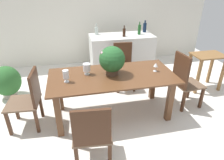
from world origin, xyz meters
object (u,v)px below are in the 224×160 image
object	(u,v)px
chair_far_right	(123,64)
kitchen_counter	(121,54)
wine_bottle_tall	(124,32)
chair_near_left	(92,133)
wine_bottle_clear	(139,29)
wine_bottle_dark	(97,31)
wine_glass	(156,65)
dining_table	(112,83)
flower_centerpiece	(112,60)
side_table	(207,64)
wine_bottle_amber	(145,27)
chair_head_end	(29,97)
crystal_vase_center_near	(87,68)
crystal_vase_left	(66,75)
potted_plant_floor	(7,82)
chair_foot_end	(184,79)

from	to	relation	value
chair_far_right	kitchen_counter	size ratio (longest dim) A/B	0.63
wine_bottle_tall	chair_near_left	bearing A→B (deg)	-113.01
wine_bottle_clear	wine_bottle_dark	bearing A→B (deg)	168.92
wine_glass	wine_bottle_dark	world-z (taller)	wine_bottle_dark
wine_bottle_dark	wine_bottle_clear	world-z (taller)	wine_bottle_clear
dining_table	chair_near_left	world-z (taller)	chair_near_left
kitchen_counter	flower_centerpiece	bearing A→B (deg)	-109.85
wine_bottle_dark	side_table	world-z (taller)	wine_bottle_dark
kitchen_counter	wine_bottle_amber	bearing A→B (deg)	16.59
chair_head_end	crystal_vase_center_near	size ratio (longest dim) A/B	5.18
wine_bottle_dark	wine_bottle_amber	size ratio (longest dim) A/B	0.90
crystal_vase_center_near	wine_glass	size ratio (longest dim) A/B	1.24
dining_table	wine_bottle_amber	xyz separation A→B (m)	(1.22, 1.85, 0.43)
crystal_vase_center_near	crystal_vase_left	bearing A→B (deg)	-148.65
side_table	potted_plant_floor	bearing A→B (deg)	173.08
chair_head_end	wine_bottle_amber	world-z (taller)	wine_bottle_amber
wine_glass	wine_bottle_tall	bearing A→B (deg)	94.21
chair_far_right	flower_centerpiece	world-z (taller)	flower_centerpiece
dining_table	side_table	size ratio (longest dim) A/B	2.64
chair_far_right	flower_centerpiece	size ratio (longest dim) A/B	2.03
chair_foot_end	kitchen_counter	distance (m)	1.82
wine_bottle_dark	wine_bottle_amber	bearing A→B (deg)	-0.19
chair_far_right	chair_near_left	world-z (taller)	chair_far_right
wine_bottle_clear	chair_near_left	bearing A→B (deg)	-119.16
wine_bottle_clear	chair_head_end	bearing A→B (deg)	-144.07
chair_far_right	kitchen_counter	xyz separation A→B (m)	(0.13, 0.68, -0.04)
chair_foot_end	wine_bottle_clear	distance (m)	1.77
wine_bottle_dark	wine_bottle_clear	size ratio (longest dim) A/B	0.88
wine_bottle_amber	wine_bottle_clear	distance (m)	0.28
dining_table	chair_foot_end	xyz separation A→B (m)	(1.29, -0.01, -0.07)
flower_centerpiece	potted_plant_floor	xyz separation A→B (m)	(-1.88, 0.94, -0.66)
wine_glass	wine_bottle_clear	distance (m)	1.69
crystal_vase_center_near	kitchen_counter	bearing A→B (deg)	57.55
potted_plant_floor	dining_table	bearing A→B (deg)	-27.75
dining_table	wine_bottle_clear	size ratio (longest dim) A/B	6.91
chair_head_end	crystal_vase_center_near	world-z (taller)	chair_head_end
side_table	potted_plant_floor	world-z (taller)	side_table
side_table	potted_plant_floor	xyz separation A→B (m)	(-3.97, 0.48, -0.21)
chair_foot_end	wine_glass	world-z (taller)	chair_foot_end
chair_foot_end	side_table	xyz separation A→B (m)	(0.81, 0.51, 0.01)
wine_bottle_amber	wine_bottle_clear	bearing A→B (deg)	-137.39
chair_far_right	flower_centerpiece	bearing A→B (deg)	-112.61
kitchen_counter	wine_bottle_tall	size ratio (longest dim) A/B	5.94
wine_bottle_tall	crystal_vase_left	bearing A→B (deg)	-129.27
kitchen_counter	side_table	bearing A→B (deg)	-37.62
crystal_vase_left	chair_far_right	bearing A→B (deg)	41.98
chair_near_left	potted_plant_floor	size ratio (longest dim) A/B	1.42
wine_bottle_tall	dining_table	bearing A→B (deg)	-111.60
chair_far_right	crystal_vase_left	world-z (taller)	same
wine_bottle_tall	wine_bottle_amber	bearing A→B (deg)	26.46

